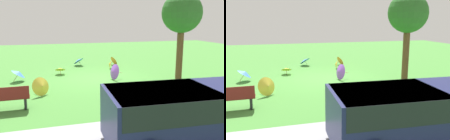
{
  "view_description": "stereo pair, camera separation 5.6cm",
  "coord_description": "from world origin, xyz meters",
  "views": [
    {
      "loc": [
        2.87,
        13.0,
        3.24
      ],
      "look_at": [
        -0.59,
        0.79,
        0.6
      ],
      "focal_mm": 39.68,
      "sensor_mm": 36.0,
      "label": 1
    },
    {
      "loc": [
        2.82,
        13.01,
        3.24
      ],
      "look_at": [
        -0.59,
        0.79,
        0.6
      ],
      "focal_mm": 39.68,
      "sensor_mm": 36.0,
      "label": 2
    }
  ],
  "objects": [
    {
      "name": "park_bench",
      "position": [
        4.21,
        3.91,
        0.47
      ],
      "size": [
        1.61,
        0.52,
        0.9
      ],
      "color": "maroon",
      "rests_on": "ground"
    },
    {
      "name": "ground",
      "position": [
        0.0,
        0.0,
        0.0
      ],
      "size": [
        40.0,
        40.0,
        0.0
      ],
      "primitive_type": "plane",
      "color": "#478C38"
    },
    {
      "name": "van_dark",
      "position": [
        -0.65,
        7.78,
        0.91
      ],
      "size": [
        4.69,
        2.31,
        1.53
      ],
      "color": "#191E4C",
      "rests_on": "ground"
    },
    {
      "name": "parasol_yellow_0",
      "position": [
        -1.36,
        -2.49,
        0.29
      ],
      "size": [
        0.57,
        0.61,
        0.58
      ],
      "color": "tan",
      "rests_on": "ground"
    },
    {
      "name": "parasol_blue_3",
      "position": [
        0.49,
        -4.11,
        0.37
      ],
      "size": [
        1.02,
        1.03,
        0.64
      ],
      "color": "tan",
      "rests_on": "ground"
    },
    {
      "name": "parasol_yellow_1",
      "position": [
        1.92,
        -1.62,
        0.33
      ],
      "size": [
        0.63,
        0.62,
        0.5
      ],
      "color": "tan",
      "rests_on": "ground"
    },
    {
      "name": "parasol_blue_2",
      "position": [
        4.12,
        -0.5,
        0.45
      ],
      "size": [
        0.81,
        0.84,
        0.73
      ],
      "color": "tan",
      "rests_on": "ground"
    },
    {
      "name": "parasol_yellow_2",
      "position": [
        2.99,
        2.39,
        0.41
      ],
      "size": [
        0.88,
        0.87,
        0.82
      ],
      "color": "tan",
      "rests_on": "ground"
    },
    {
      "name": "parasol_purple_0",
      "position": [
        -0.76,
        0.48,
        0.43
      ],
      "size": [
        0.82,
        0.91,
        0.87
      ],
      "color": "tan",
      "rests_on": "ground"
    },
    {
      "name": "parasol_orange_1",
      "position": [
        -2.04,
        -3.66,
        0.33
      ],
      "size": [
        0.75,
        0.76,
        0.66
      ],
      "color": "tan",
      "rests_on": "ground"
    },
    {
      "name": "shade_tree",
      "position": [
        -4.25,
        1.26,
        3.47
      ],
      "size": [
        2.1,
        2.1,
        4.59
      ],
      "color": "brown",
      "rests_on": "ground"
    }
  ]
}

